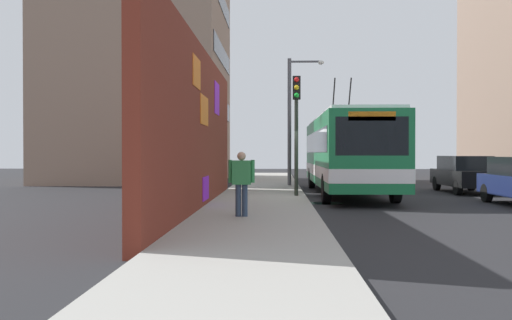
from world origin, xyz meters
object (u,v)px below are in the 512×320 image
at_px(city_bus, 346,151).
at_px(parked_car_black, 465,173).
at_px(pedestrian_near_wall, 242,179).
at_px(street_lamp, 294,112).
at_px(traffic_light, 296,115).

xyz_separation_m(city_bus, parked_car_black, (1.15, -5.20, -0.94)).
xyz_separation_m(parked_car_black, pedestrian_near_wall, (-10.54, 8.93, 0.24)).
xyz_separation_m(parked_car_black, street_lamp, (2.70, 7.25, 2.85)).
bearing_deg(traffic_light, city_bus, -37.63).
height_order(city_bus, street_lamp, street_lamp).
distance_m(parked_car_black, street_lamp, 8.24).
distance_m(parked_car_black, traffic_light, 8.64).
xyz_separation_m(parked_car_black, traffic_light, (-3.94, 7.35, 2.24)).
distance_m(city_bus, pedestrian_near_wall, 10.12).
bearing_deg(street_lamp, parked_car_black, -110.41).
distance_m(pedestrian_near_wall, street_lamp, 13.60).
bearing_deg(street_lamp, pedestrian_near_wall, 172.76).
bearing_deg(traffic_light, pedestrian_near_wall, 166.57).
height_order(traffic_light, street_lamp, street_lamp).
xyz_separation_m(pedestrian_near_wall, street_lamp, (13.24, -1.68, 2.61)).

